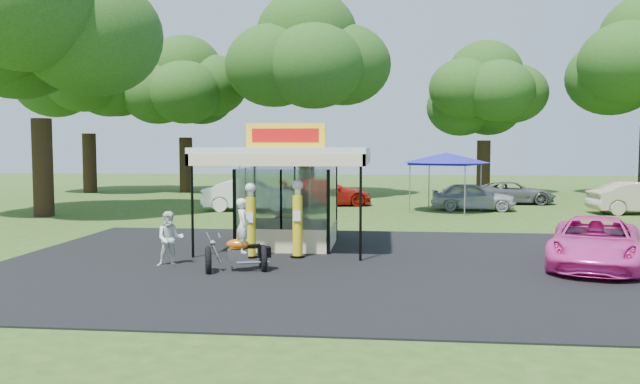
# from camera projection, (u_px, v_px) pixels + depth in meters

# --- Properties ---
(ground) EXTENTS (120.00, 120.00, 0.00)m
(ground) POSITION_uv_depth(u_px,v_px,m) (335.00, 279.00, 16.09)
(ground) COLOR #294716
(ground) RESTS_ON ground
(asphalt_apron) EXTENTS (20.00, 14.00, 0.04)m
(asphalt_apron) POSITION_uv_depth(u_px,v_px,m) (341.00, 264.00, 18.07)
(asphalt_apron) COLOR black
(asphalt_apron) RESTS_ON ground
(gas_station_kiosk) EXTENTS (5.40, 5.40, 4.18)m
(gas_station_kiosk) POSITION_uv_depth(u_px,v_px,m) (288.00, 195.00, 21.12)
(gas_station_kiosk) COLOR white
(gas_station_kiosk) RESTS_ON ground
(gas_pump_left) EXTENTS (0.44, 0.44, 2.34)m
(gas_pump_left) POSITION_uv_depth(u_px,v_px,m) (251.00, 222.00, 18.92)
(gas_pump_left) COLOR black
(gas_pump_left) RESTS_ON ground
(gas_pump_right) EXTENTS (0.45, 0.45, 2.41)m
(gas_pump_right) POSITION_uv_depth(u_px,v_px,m) (298.00, 221.00, 18.94)
(gas_pump_right) COLOR black
(gas_pump_right) RESTS_ON ground
(motorcycle) EXTENTS (1.85, 1.28, 2.10)m
(motorcycle) POSITION_uv_depth(u_px,v_px,m) (241.00, 243.00, 16.87)
(motorcycle) COLOR black
(motorcycle) RESTS_ON ground
(spare_tires) EXTENTS (0.82, 0.57, 0.68)m
(spare_tires) POSITION_uv_depth(u_px,v_px,m) (267.00, 240.00, 20.62)
(spare_tires) COLOR black
(spare_tires) RESTS_ON ground
(kiosk_car) EXTENTS (2.82, 1.13, 0.96)m
(kiosk_car) POSITION_uv_depth(u_px,v_px,m) (298.00, 225.00, 23.41)
(kiosk_car) COLOR yellow
(kiosk_car) RESTS_ON ground
(pink_sedan) EXTENTS (3.89, 5.60, 1.42)m
(pink_sedan) POSITION_uv_depth(u_px,v_px,m) (595.00, 243.00, 17.57)
(pink_sedan) COLOR #F542B1
(pink_sedan) RESTS_ON ground
(spectator_west) EXTENTS (0.93, 0.82, 1.58)m
(spectator_west) POSITION_uv_depth(u_px,v_px,m) (170.00, 239.00, 17.74)
(spectator_west) COLOR white
(spectator_west) RESTS_ON ground
(bg_car_a) EXTENTS (5.21, 2.25, 1.67)m
(bg_car_a) POSITION_uv_depth(u_px,v_px,m) (251.00, 195.00, 33.12)
(bg_car_a) COLOR white
(bg_car_a) RESTS_ON ground
(bg_car_b) EXTENTS (5.70, 3.52, 1.54)m
(bg_car_b) POSITION_uv_depth(u_px,v_px,m) (326.00, 192.00, 35.95)
(bg_car_b) COLOR #B1190D
(bg_car_b) RESTS_ON ground
(bg_car_c) EXTENTS (4.54, 2.09, 1.51)m
(bg_car_c) POSITION_uv_depth(u_px,v_px,m) (473.00, 196.00, 33.32)
(bg_car_c) COLOR #ADACB1
(bg_car_c) RESTS_ON ground
(bg_car_d) EXTENTS (4.83, 2.33, 1.33)m
(bg_car_d) POSITION_uv_depth(u_px,v_px,m) (513.00, 193.00, 37.11)
(bg_car_d) COLOR #5D5E60
(bg_car_d) RESTS_ON ground
(tent_west) EXTENTS (4.58, 4.58, 3.20)m
(tent_west) POSITION_uv_depth(u_px,v_px,m) (276.00, 157.00, 31.90)
(tent_west) COLOR gray
(tent_west) RESTS_ON ground
(tent_east) EXTENTS (4.43, 4.43, 3.10)m
(tent_east) POSITION_uv_depth(u_px,v_px,m) (446.00, 158.00, 32.37)
(tent_east) COLOR gray
(tent_east) RESTS_ON ground
(oak_far_a) EXTENTS (10.35, 10.35, 12.26)m
(oak_far_a) POSITION_uv_depth(u_px,v_px,m) (88.00, 87.00, 45.71)
(oak_far_a) COLOR black
(oak_far_a) RESTS_ON ground
(oak_far_b) EXTENTS (9.48, 9.48, 11.31)m
(oak_far_b) POSITION_uv_depth(u_px,v_px,m) (185.00, 95.00, 46.05)
(oak_far_b) COLOR black
(oak_far_b) RESTS_ON ground
(oak_far_c) EXTENTS (11.56, 11.56, 13.63)m
(oak_far_c) POSITION_uv_depth(u_px,v_px,m) (307.00, 69.00, 42.17)
(oak_far_c) COLOR black
(oak_far_c) RESTS_ON ground
(oak_far_d) EXTENTS (9.00, 9.00, 10.71)m
(oak_far_d) POSITION_uv_depth(u_px,v_px,m) (485.00, 99.00, 44.58)
(oak_far_d) COLOR black
(oak_far_d) RESTS_ON ground
(oak_near) EXTENTS (12.28, 12.28, 14.14)m
(oak_near) POSITION_uv_depth(u_px,v_px,m) (38.00, 33.00, 29.94)
(oak_near) COLOR black
(oak_near) RESTS_ON ground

